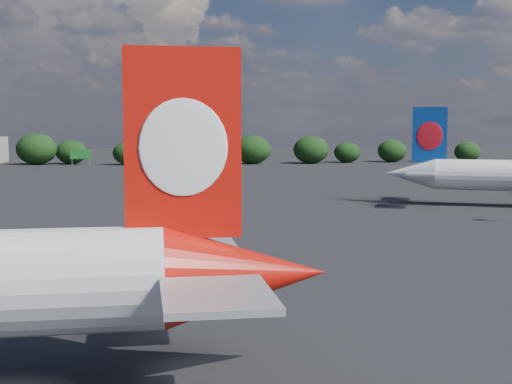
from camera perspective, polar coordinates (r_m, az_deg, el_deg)
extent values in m
plane|color=black|center=(99.43, -12.29, -1.95)|extent=(500.00, 500.00, 0.00)
cone|color=red|center=(36.48, -0.80, -6.63)|extent=(8.62, 5.64, 5.23)
cube|color=red|center=(35.34, -5.86, 3.89)|extent=(5.77, 0.81, 9.42)
ellipsoid|color=white|center=(35.03, -5.83, 3.57)|extent=(4.40, 0.43, 4.81)
ellipsoid|color=white|center=(35.66, -5.89, 3.60)|extent=(4.40, 0.43, 4.81)
cube|color=#95979D|center=(30.57, -3.14, -8.27)|extent=(5.02, 6.50, 0.31)
cube|color=#95979D|center=(41.79, -4.80, -4.48)|extent=(5.02, 6.50, 0.31)
cone|color=silver|center=(114.57, 12.22, 1.45)|extent=(8.86, 7.26, 4.78)
cube|color=navy|center=(114.17, 13.72, 4.47)|extent=(5.06, 2.38, 8.60)
ellipsoid|color=red|center=(113.89, 13.72, 4.38)|extent=(3.80, 1.66, 4.39)
ellipsoid|color=red|center=(114.46, 13.73, 4.39)|extent=(3.80, 1.66, 4.39)
cube|color=#95979D|center=(109.22, 13.07, 1.43)|extent=(6.11, 6.91, 0.29)
cube|color=#95979D|center=(119.69, 13.28, 1.78)|extent=(6.11, 6.91, 0.29)
cube|color=#156920|center=(216.13, -13.86, 2.93)|extent=(6.00, 0.30, 2.60)
cylinder|color=gray|center=(216.58, -14.51, 2.34)|extent=(0.20, 0.20, 2.00)
cylinder|color=gray|center=(215.92, -13.19, 2.36)|extent=(0.20, 0.20, 2.00)
cube|color=yellow|center=(220.20, -5.89, 3.33)|extent=(5.00, 0.30, 3.00)
cylinder|color=gray|center=(220.33, -5.88, 2.61)|extent=(0.30, 0.30, 2.50)
ellipsoid|color=black|center=(223.17, -17.15, 3.30)|extent=(12.10, 10.24, 9.31)
ellipsoid|color=black|center=(223.47, -14.56, 3.11)|extent=(9.39, 7.95, 7.22)
ellipsoid|color=black|center=(215.29, -10.20, 3.07)|extent=(9.04, 7.65, 6.95)
ellipsoid|color=black|center=(218.87, -7.24, 3.07)|extent=(8.17, 6.92, 6.29)
ellipsoid|color=black|center=(220.45, -4.21, 3.33)|extent=(10.30, 8.72, 7.92)
ellipsoid|color=black|center=(217.26, -0.28, 3.42)|extent=(11.33, 9.58, 8.71)
ellipsoid|color=black|center=(219.64, 4.42, 3.39)|extent=(11.01, 9.32, 8.47)
ellipsoid|color=black|center=(225.51, 7.31, 3.16)|extent=(8.34, 7.06, 6.41)
ellipsoid|color=black|center=(230.55, 10.83, 3.25)|extent=(9.24, 7.82, 7.11)
ellipsoid|color=black|center=(234.70, 13.68, 3.09)|extent=(7.71, 6.53, 5.93)
ellipsoid|color=black|center=(237.51, 16.56, 3.10)|extent=(8.39, 7.10, 6.45)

